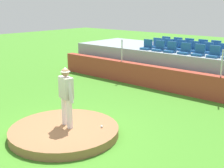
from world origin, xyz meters
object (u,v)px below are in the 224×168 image
(stadium_chair_2, at_px, (171,49))
(stadium_chair_10, at_px, (193,48))
(fielding_glove, at_px, (67,117))
(stadium_chair_11, at_px, (207,50))
(stadium_chair_12, at_px, (222,51))
(stadium_chair_9, at_px, (180,47))
(stadium_chair_17, at_px, (202,46))
(stadium_chair_4, at_px, (199,52))
(stadium_chair_8, at_px, (168,46))
(stadium_chair_5, at_px, (214,54))
(stadium_chair_7, at_px, (156,45))
(pitcher, at_px, (66,93))
(stadium_chair_0, at_px, (147,46))
(baseball, at_px, (102,126))
(stadium_chair_15, at_px, (177,44))
(stadium_chair_16, at_px, (188,45))
(stadium_chair_1, at_px, (159,48))
(stadium_chair_14, at_px, (165,43))
(stadium_chair_18, at_px, (215,48))
(stadium_chair_3, at_px, (185,50))

(stadium_chair_2, relative_size, stadium_chair_10, 1.00)
(fielding_glove, distance_m, stadium_chair_11, 7.85)
(stadium_chair_12, bearing_deg, stadium_chair_2, 23.51)
(stadium_chair_9, relative_size, stadium_chair_11, 1.00)
(stadium_chair_12, xyz_separation_m, stadium_chair_17, (-1.38, 0.89, 0.00))
(stadium_chair_4, xyz_separation_m, stadium_chair_8, (-2.12, 0.91, 0.00))
(stadium_chair_5, relative_size, stadium_chair_11, 1.00)
(stadium_chair_2, relative_size, stadium_chair_7, 1.00)
(pitcher, relative_size, stadium_chair_17, 3.62)
(stadium_chair_0, height_order, stadium_chair_4, same)
(baseball, relative_size, stadium_chair_4, 0.15)
(stadium_chair_9, height_order, stadium_chair_12, same)
(baseball, xyz_separation_m, stadium_chair_15, (-2.26, 8.38, 1.44))
(stadium_chair_12, bearing_deg, stadium_chair_0, 14.31)
(stadium_chair_8, relative_size, stadium_chair_9, 1.00)
(stadium_chair_5, bearing_deg, stadium_chair_16, -40.16)
(stadium_chair_12, distance_m, stadium_chair_16, 2.31)
(fielding_glove, height_order, stadium_chair_2, stadium_chair_2)
(baseball, height_order, stadium_chair_1, stadium_chair_1)
(stadium_chair_12, bearing_deg, stadium_chair_15, -17.90)
(stadium_chair_11, bearing_deg, pitcher, 84.98)
(stadium_chair_8, relative_size, stadium_chair_15, 1.00)
(stadium_chair_5, xyz_separation_m, stadium_chair_14, (-3.55, 1.82, 0.00))
(stadium_chair_5, distance_m, stadium_chair_9, 2.35)
(fielding_glove, bearing_deg, stadium_chair_4, -65.61)
(pitcher, height_order, stadium_chair_7, stadium_chair_7)
(stadium_chair_0, xyz_separation_m, stadium_chair_18, (2.79, 1.79, 0.00))
(stadium_chair_7, height_order, stadium_chair_14, same)
(stadium_chair_2, bearing_deg, stadium_chair_16, -89.46)
(stadium_chair_9, distance_m, stadium_chair_14, 1.65)
(stadium_chair_0, xyz_separation_m, stadium_chair_15, (0.70, 1.80, 0.00))
(stadium_chair_4, distance_m, stadium_chair_10, 1.17)
(pitcher, distance_m, stadium_chair_4, 7.17)
(stadium_chair_12, bearing_deg, stadium_chair_18, -51.52)
(fielding_glove, relative_size, stadium_chair_1, 0.60)
(stadium_chair_2, height_order, stadium_chair_4, same)
(stadium_chair_0, relative_size, stadium_chair_4, 1.00)
(stadium_chair_1, height_order, stadium_chair_14, same)
(stadium_chair_8, xyz_separation_m, stadium_chair_12, (2.81, 0.02, 0.00))
(stadium_chair_9, relative_size, stadium_chair_10, 1.00)
(stadium_chair_12, bearing_deg, stadium_chair_14, -14.11)
(fielding_glove, relative_size, stadium_chair_2, 0.60)
(stadium_chair_9, height_order, stadium_chair_18, same)
(stadium_chair_0, height_order, stadium_chair_7, same)
(stadium_chair_8, distance_m, stadium_chair_12, 2.81)
(stadium_chair_15, xyz_separation_m, stadium_chair_18, (2.10, -0.01, 0.00))
(fielding_glove, relative_size, stadium_chair_18, 0.60)
(stadium_chair_3, height_order, stadium_chair_4, same)
(stadium_chair_10, relative_size, stadium_chair_16, 1.00)
(fielding_glove, relative_size, stadium_chair_0, 0.60)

